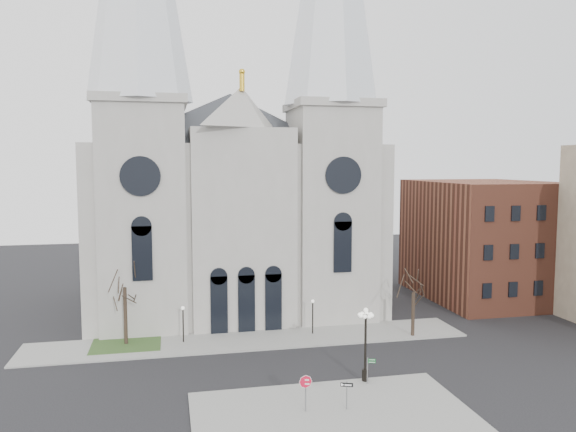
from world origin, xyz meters
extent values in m
plane|color=black|center=(0.00, 0.00, 0.00)|extent=(160.00, 160.00, 0.00)
cube|color=gray|center=(3.00, -5.00, 0.07)|extent=(18.00, 10.00, 0.14)
cube|color=gray|center=(0.00, 11.00, 0.07)|extent=(40.00, 6.00, 0.14)
cube|color=#2F4A1F|center=(-11.00, 12.00, 0.09)|extent=(6.00, 5.00, 0.18)
cube|color=#9B9790|center=(0.00, 26.00, 9.00)|extent=(30.00, 24.00, 18.00)
pyramid|color=#2D3035|center=(0.00, 26.00, 24.00)|extent=(33.00, 26.40, 6.00)
cube|color=#9B9790|center=(-9.50, 17.50, 11.00)|extent=(8.00, 8.00, 22.00)
cylinder|color=black|center=(-9.50, 13.45, 15.00)|extent=(3.60, 0.30, 3.60)
cube|color=#9B9790|center=(9.50, 17.50, 11.00)|extent=(8.00, 8.00, 22.00)
cylinder|color=black|center=(9.50, 13.45, 15.00)|extent=(3.60, 0.30, 3.60)
cube|color=#9B9790|center=(0.00, 16.00, 9.75)|extent=(10.00, 5.00, 19.50)
pyramid|color=#9B9790|center=(0.00, 16.00, 21.50)|extent=(11.00, 5.00, 4.00)
cube|color=brown|center=(30.00, 22.00, 7.00)|extent=(14.00, 18.00, 14.00)
cylinder|color=black|center=(-11.00, 12.00, 2.62)|extent=(0.32, 0.32, 5.25)
cylinder|color=black|center=(15.00, 9.00, 2.10)|extent=(0.32, 0.32, 4.20)
cylinder|color=black|center=(-6.00, 11.50, 1.64)|extent=(0.12, 0.12, 3.00)
sphere|color=white|center=(-6.00, 11.50, 3.24)|extent=(0.32, 0.32, 0.32)
cylinder|color=black|center=(6.00, 11.50, 1.64)|extent=(0.12, 0.12, 3.00)
sphere|color=white|center=(6.00, 11.50, 3.24)|extent=(0.32, 0.32, 0.32)
cylinder|color=slate|center=(1.36, -4.54, 1.31)|extent=(0.09, 0.09, 2.34)
cylinder|color=red|center=(1.36, -4.54, 2.13)|extent=(0.78, 0.33, 0.82)
cylinder|color=white|center=(1.36, -4.54, 2.13)|extent=(0.83, 0.33, 0.88)
cube|color=white|center=(1.36, -4.54, 2.26)|extent=(0.43, 0.18, 0.10)
cube|color=white|center=(1.36, -4.54, 1.99)|extent=(0.48, 0.20, 0.10)
cylinder|color=black|center=(6.87, -0.50, 2.57)|extent=(0.17, 0.17, 4.86)
cylinder|color=black|center=(6.87, -0.50, 0.56)|extent=(0.46, 0.46, 0.85)
sphere|color=white|center=(6.87, -0.50, 5.48)|extent=(0.34, 0.34, 0.34)
cylinder|color=slate|center=(4.05, -4.81, 1.08)|extent=(0.08, 0.08, 1.88)
cube|color=black|center=(4.05, -4.81, 1.80)|extent=(0.78, 0.33, 0.27)
cylinder|color=slate|center=(6.84, -1.09, 1.12)|extent=(0.08, 0.08, 1.95)
cube|color=#0D5F22|center=(7.14, -1.17, 1.96)|extent=(0.54, 0.17, 0.13)
cube|color=#0D5F22|center=(7.14, -1.17, 1.78)|extent=(0.54, 0.17, 0.13)
camera|label=1|loc=(-7.08, -38.51, 16.18)|focal=35.00mm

